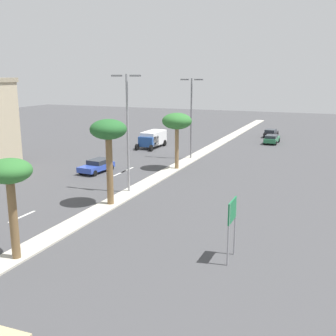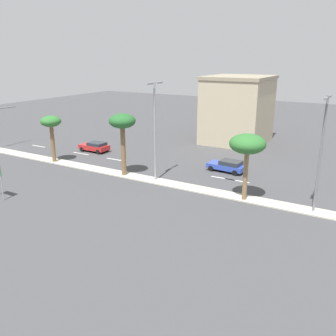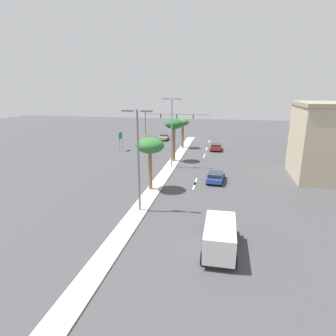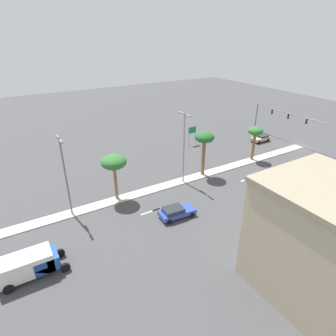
% 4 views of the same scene
% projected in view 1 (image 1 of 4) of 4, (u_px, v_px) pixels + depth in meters
% --- Properties ---
extents(ground_plane, '(160.00, 160.00, 0.00)m').
position_uv_depth(ground_plane, '(167.00, 173.00, 44.56)').
color(ground_plane, '#424244').
extents(median_curb, '(1.80, 91.90, 0.12)m').
position_uv_depth(median_curb, '(197.00, 155.00, 53.73)').
color(median_curb, '#B7B2A3').
rests_on(median_curb, ground).
extents(lane_stripe_near, '(0.20, 2.80, 0.01)m').
position_uv_depth(lane_stripe_near, '(22.00, 217.00, 30.79)').
color(lane_stripe_near, silver).
rests_on(lane_stripe_near, ground).
extents(lane_stripe_far, '(0.20, 2.80, 0.01)m').
position_uv_depth(lane_stripe_far, '(120.00, 173.00, 44.35)').
color(lane_stripe_far, silver).
rests_on(lane_stripe_far, ground).
extents(lane_stripe_front, '(0.20, 2.80, 0.01)m').
position_uv_depth(lane_stripe_front, '(127.00, 170.00, 45.82)').
color(lane_stripe_front, silver).
rests_on(lane_stripe_front, ground).
extents(directional_road_sign, '(0.10, 1.73, 3.62)m').
position_uv_depth(directional_road_sign, '(232.00, 216.00, 23.03)').
color(directional_road_sign, gray).
rests_on(directional_road_sign, ground).
extents(palm_tree_near, '(2.52, 2.52, 5.85)m').
position_uv_depth(palm_tree_near, '(10.00, 176.00, 22.56)').
color(palm_tree_near, brown).
rests_on(palm_tree_near, median_curb).
extents(palm_tree_mid, '(2.92, 2.92, 6.93)m').
position_uv_depth(palm_tree_mid, '(108.00, 134.00, 32.22)').
color(palm_tree_mid, brown).
rests_on(palm_tree_mid, median_curb).
extents(palm_tree_left, '(3.29, 3.29, 6.24)m').
position_uv_depth(palm_tree_left, '(177.00, 122.00, 44.99)').
color(palm_tree_left, olive).
rests_on(palm_tree_left, median_curb).
extents(street_lamp_front, '(2.90, 0.24, 10.39)m').
position_uv_depth(street_lamp_front, '(128.00, 125.00, 35.84)').
color(street_lamp_front, gray).
rests_on(street_lamp_front, median_curb).
extents(street_lamp_inboard, '(2.90, 0.24, 9.89)m').
position_uv_depth(street_lamp_inboard, '(191.00, 112.00, 50.53)').
color(street_lamp_inboard, slate).
rests_on(street_lamp_inboard, median_curb).
extents(sedan_black_left, '(2.06, 4.31, 1.38)m').
position_uv_depth(sedan_black_left, '(271.00, 133.00, 69.75)').
color(sedan_black_left, black).
rests_on(sedan_black_left, ground).
extents(sedan_blue_front, '(2.35, 4.50, 1.37)m').
position_uv_depth(sedan_blue_front, '(97.00, 165.00, 44.72)').
color(sedan_blue_front, '#2D47AD').
rests_on(sedan_blue_front, ground).
extents(sedan_green_inboard, '(2.00, 4.37, 1.38)m').
position_uv_depth(sedan_green_inboard, '(272.00, 139.00, 63.23)').
color(sedan_green_inboard, '#287047').
rests_on(sedan_green_inboard, ground).
extents(box_truck, '(2.49, 6.07, 2.36)m').
position_uv_depth(box_truck, '(152.00, 139.00, 59.60)').
color(box_truck, '#234C99').
rests_on(box_truck, ground).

